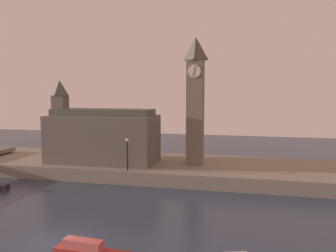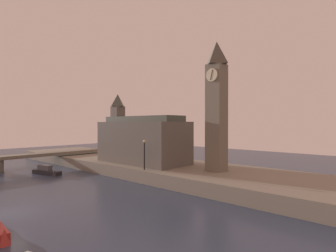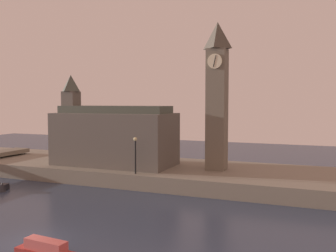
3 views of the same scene
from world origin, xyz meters
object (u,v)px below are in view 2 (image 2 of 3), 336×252
at_px(clock_tower, 217,104).
at_px(streetlamp, 144,151).
at_px(boat_barge_dark, 48,172).
at_px(parliament_hall, 142,140).

bearing_deg(clock_tower, streetlamp, -142.59).
height_order(clock_tower, boat_barge_dark, clock_tower).
xyz_separation_m(clock_tower, parliament_hall, (-11.62, -1.17, -4.54)).
relative_size(parliament_hall, streetlamp, 3.71).
height_order(streetlamp, boat_barge_dark, streetlamp).
xyz_separation_m(clock_tower, streetlamp, (-6.75, -5.16, -5.51)).
height_order(clock_tower, streetlamp, clock_tower).
relative_size(parliament_hall, boat_barge_dark, 2.49).
distance_m(parliament_hall, streetlamp, 6.37).
bearing_deg(parliament_hall, clock_tower, 5.76).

